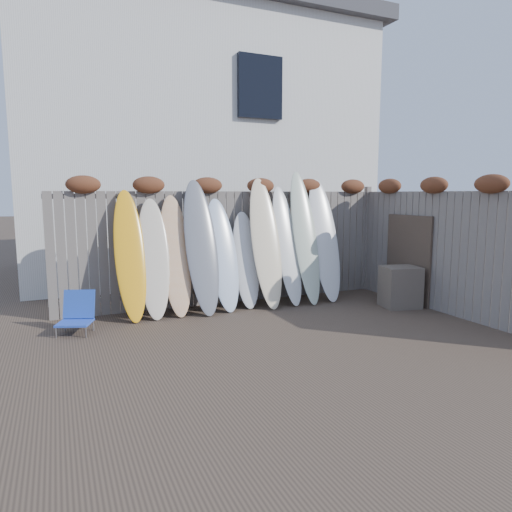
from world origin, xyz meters
name	(u,v)px	position (x,y,z in m)	size (l,w,h in m)	color
ground	(292,341)	(0.00, 0.00, 0.00)	(80.00, 80.00, 0.00)	#493A2D
back_fence	(232,237)	(0.06, 2.39, 1.18)	(6.05, 0.28, 2.24)	slate
right_fence	(449,244)	(2.99, 0.25, 1.14)	(0.28, 4.40, 2.24)	slate
house	(191,145)	(0.50, 6.50, 3.20)	(8.50, 5.50, 6.33)	silver
beach_chair	(77,313)	(-2.61, 1.58, 0.27)	(0.58, 0.60, 0.59)	blue
wooden_crate	(400,287)	(2.60, 0.89, 0.35)	(0.61, 0.51, 0.71)	#6B5C50
lattice_panel	(408,259)	(2.94, 1.10, 0.79)	(0.04, 1.05, 1.58)	brown
surfboard_0	(130,255)	(-1.79, 1.99, 1.02)	(0.47, 0.07, 2.11)	#FFAA14
surfboard_1	(153,258)	(-1.43, 1.98, 0.95)	(0.49, 0.07, 1.97)	beige
surfboard_2	(176,255)	(-1.07, 2.00, 0.97)	(0.49, 0.07, 2.02)	#E29B77
surfboard_3	(201,247)	(-0.66, 1.93, 1.10)	(0.54, 0.07, 2.29)	slate
surfboard_4	(223,255)	(-0.28, 1.97, 0.94)	(0.52, 0.07, 1.96)	silver
surfboard_5	(246,259)	(0.17, 2.02, 0.83)	(0.46, 0.07, 1.72)	silver
surfboard_6	(266,242)	(0.50, 1.91, 1.12)	(0.52, 0.07, 2.33)	#FCE6BB
surfboard_7	(287,245)	(0.93, 1.94, 1.05)	(0.45, 0.07, 2.18)	white
surfboard_8	(305,237)	(1.29, 1.93, 1.19)	(0.46, 0.07, 2.47)	beige
surfboard_9	(324,239)	(1.71, 1.96, 1.12)	(0.55, 0.07, 2.33)	silver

